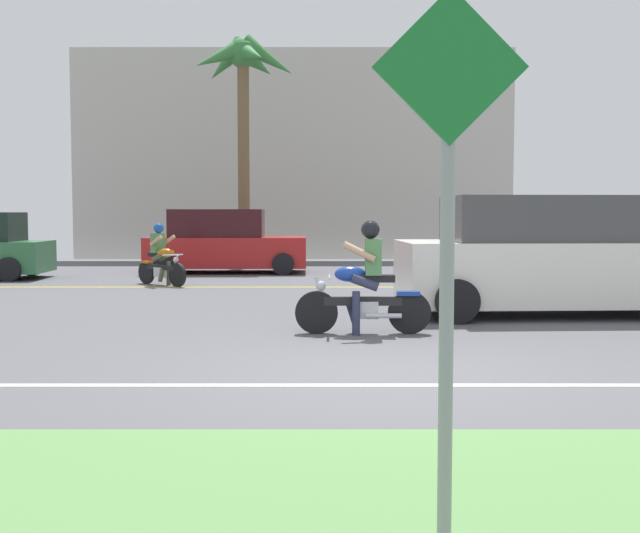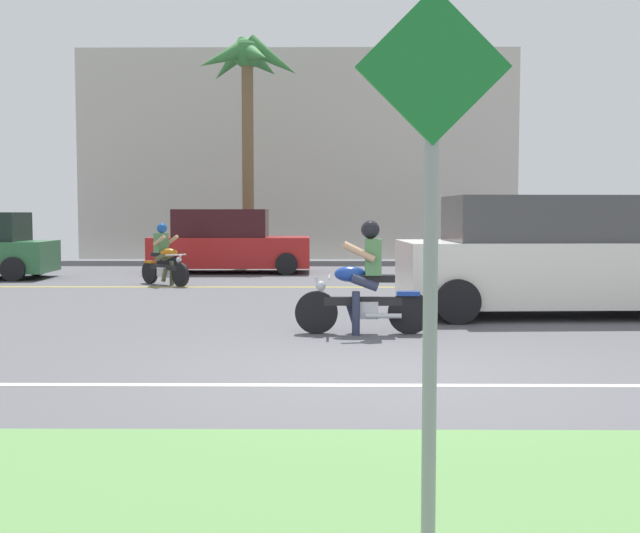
# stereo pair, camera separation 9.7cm
# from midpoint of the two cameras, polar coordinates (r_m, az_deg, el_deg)

# --- Properties ---
(ground) EXTENTS (56.00, 30.00, 0.04)m
(ground) POSITION_cam_midpoint_polar(r_m,az_deg,el_deg) (10.77, 3.06, -4.62)
(ground) COLOR #545459
(lane_line_near) EXTENTS (50.40, 0.12, 0.01)m
(lane_line_near) POSITION_cam_midpoint_polar(r_m,az_deg,el_deg) (7.30, 4.53, -8.54)
(lane_line_near) COLOR silver
(lane_line_near) RESTS_ON ground
(lane_line_far) EXTENTS (50.40, 0.12, 0.01)m
(lane_line_far) POSITION_cam_midpoint_polar(r_m,az_deg,el_deg) (16.69, 1.98, -1.50)
(lane_line_far) COLOR yellow
(lane_line_far) RESTS_ON ground
(motorcyclist) EXTENTS (1.77, 0.58, 1.48)m
(motorcyclist) POSITION_cam_midpoint_polar(r_m,az_deg,el_deg) (10.25, 2.98, -1.42)
(motorcyclist) COLOR black
(motorcyclist) RESTS_ON ground
(suv_nearby) EXTENTS (4.81, 2.31, 1.83)m
(suv_nearby) POSITION_cam_midpoint_polar(r_m,az_deg,el_deg) (12.69, 16.20, 0.68)
(suv_nearby) COLOR white
(suv_nearby) RESTS_ON ground
(parked_car_1) EXTENTS (4.18, 2.05, 1.66)m
(parked_car_1) POSITION_cam_midpoint_polar(r_m,az_deg,el_deg) (20.89, -7.04, 1.68)
(parked_car_1) COLOR #AD1E1E
(parked_car_1) RESTS_ON ground
(palm_tree_0) EXTENTS (3.15, 3.17, 6.73)m
(palm_tree_0) POSITION_cam_midpoint_polar(r_m,az_deg,el_deg) (23.71, -5.59, 13.61)
(palm_tree_0) COLOR brown
(palm_tree_0) RESTS_ON ground
(motorcyclist_distant) EXTENTS (1.25, 1.14, 1.35)m
(motorcyclist_distant) POSITION_cam_midpoint_polar(r_m,az_deg,el_deg) (17.45, -11.53, 0.53)
(motorcyclist_distant) COLOR black
(motorcyclist_distant) RESTS_ON ground
(street_sign) EXTENTS (0.62, 0.06, 2.47)m
(street_sign) POSITION_cam_midpoint_polar(r_m,az_deg,el_deg) (3.22, 8.40, 2.58)
(street_sign) COLOR gray
(street_sign) RESTS_ON ground
(building_far) EXTENTS (14.86, 4.00, 7.08)m
(building_far) POSITION_cam_midpoint_polar(r_m,az_deg,el_deg) (28.72, -1.92, 7.83)
(building_far) COLOR #BCB7AD
(building_far) RESTS_ON ground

